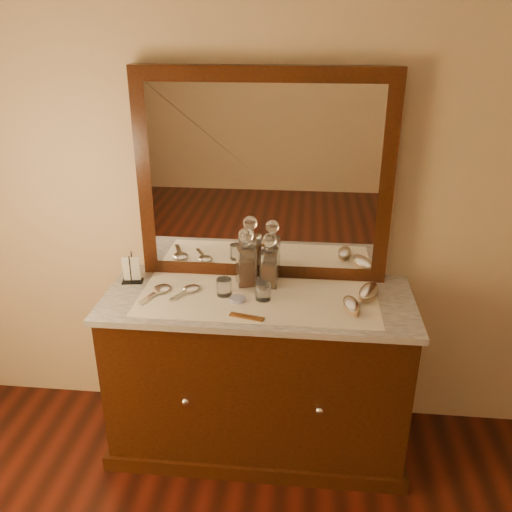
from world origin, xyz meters
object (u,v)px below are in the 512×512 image
object	(u,v)px
dresser_cabinet	(258,375)
mirror_frame	(264,178)
pin_dish	(237,299)
napkin_rack	(132,271)
brush_near	(351,306)
decanter_left	(246,263)
decanter_right	(269,266)
hand_mirror_inner	(189,290)
brush_far	(369,292)
hand_mirror_outer	(159,290)
comb	(247,317)

from	to	relation	value
dresser_cabinet	mirror_frame	size ratio (longest dim) A/B	1.17
mirror_frame	pin_dish	distance (m)	0.58
mirror_frame	napkin_rack	size ratio (longest dim) A/B	8.02
napkin_rack	brush_near	xyz separation A→B (m)	(1.05, -0.18, -0.03)
napkin_rack	decanter_left	bearing A→B (deg)	2.89
decanter_right	hand_mirror_inner	size ratio (longest dim) A/B	1.43
hand_mirror_inner	brush_far	bearing A→B (deg)	1.88
hand_mirror_outer	hand_mirror_inner	world-z (taller)	hand_mirror_outer
dresser_cabinet	pin_dish	size ratio (longest dim) A/B	18.67
dresser_cabinet	decanter_right	xyz separation A→B (m)	(0.04, 0.11, 0.55)
napkin_rack	hand_mirror_outer	distance (m)	0.20
decanter_left	brush_far	distance (m)	0.59
hand_mirror_outer	pin_dish	bearing A→B (deg)	-6.78
mirror_frame	brush_far	world-z (taller)	mirror_frame
decanter_left	hand_mirror_inner	size ratio (longest dim) A/B	1.54
pin_dish	decanter_right	xyz separation A→B (m)	(0.13, 0.17, 0.10)
brush_far	hand_mirror_inner	xyz separation A→B (m)	(-0.84, -0.03, -0.02)
pin_dish	comb	xyz separation A→B (m)	(0.06, -0.15, -0.00)
pin_dish	decanter_left	bearing A→B (deg)	83.39
dresser_cabinet	hand_mirror_inner	size ratio (longest dim) A/B	7.46
napkin_rack	hand_mirror_outer	bearing A→B (deg)	-32.35
mirror_frame	pin_dish	bearing A→B (deg)	-106.74
napkin_rack	brush_far	world-z (taller)	napkin_rack
brush_far	comb	bearing A→B (deg)	-155.60
pin_dish	comb	distance (m)	0.16
pin_dish	decanter_right	bearing A→B (deg)	52.07
pin_dish	hand_mirror_outer	distance (m)	0.38
napkin_rack	decanter_right	distance (m)	0.67
mirror_frame	brush_far	distance (m)	0.72
brush_near	hand_mirror_inner	size ratio (longest dim) A/B	0.87
decanter_left	brush_near	distance (m)	0.54
mirror_frame	brush_near	bearing A→B (deg)	-38.57
hand_mirror_outer	comb	bearing A→B (deg)	-23.78
napkin_rack	decanter_right	bearing A→B (deg)	1.85
decanter_right	pin_dish	bearing A→B (deg)	-127.93
hand_mirror_outer	hand_mirror_inner	bearing A→B (deg)	9.02
decanter_left	decanter_right	world-z (taller)	decanter_left
hand_mirror_outer	napkin_rack	bearing A→B (deg)	147.65
decanter_left	hand_mirror_outer	distance (m)	0.43
pin_dish	brush_far	world-z (taller)	brush_far
decanter_right	hand_mirror_outer	xyz separation A→B (m)	(-0.51, -0.12, -0.09)
comb	hand_mirror_inner	xyz separation A→B (m)	(-0.30, 0.22, 0.00)
napkin_rack	brush_far	distance (m)	1.14
napkin_rack	brush_near	size ratio (longest dim) A/B	0.92
dresser_cabinet	hand_mirror_outer	size ratio (longest dim) A/B	6.42
dresser_cabinet	mirror_frame	distance (m)	0.97
decanter_right	brush_near	distance (m)	0.44
brush_near	hand_mirror_inner	xyz separation A→B (m)	(-0.75, 0.10, -0.01)
pin_dish	hand_mirror_outer	bearing A→B (deg)	173.22
comb	hand_mirror_outer	distance (m)	0.48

